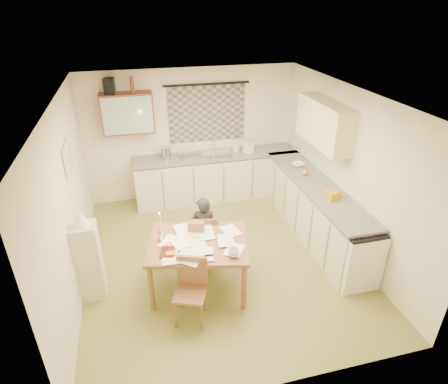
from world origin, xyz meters
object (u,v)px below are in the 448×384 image
object	(u,v)px
chair_far	(205,246)
person	(204,230)
dining_table	(199,264)
counter_back	(220,176)
stove	(355,255)
shelf_stand	(89,261)
counter_right	(314,209)

from	to	relation	value
chair_far	person	world-z (taller)	person
dining_table	chair_far	xyz separation A→B (m)	(0.20, 0.55, -0.12)
person	counter_back	bearing A→B (deg)	-103.80
counter_back	dining_table	distance (m)	2.67
stove	person	xyz separation A→B (m)	(-1.95, 0.95, 0.11)
dining_table	stove	bearing A→B (deg)	2.01
stove	dining_table	world-z (taller)	stove
stove	shelf_stand	bearing A→B (deg)	170.51
stove	chair_far	size ratio (longest dim) A/B	1.05
counter_right	dining_table	bearing A→B (deg)	-157.66
stove	person	world-z (taller)	person
counter_right	chair_far	world-z (taller)	counter_right
counter_back	person	world-z (taller)	person
dining_table	shelf_stand	xyz separation A→B (m)	(-1.41, 0.18, 0.18)
counter_right	dining_table	size ratio (longest dim) A/B	1.99
dining_table	person	world-z (taller)	person
counter_back	counter_right	size ratio (longest dim) A/B	1.12
counter_right	person	xyz separation A→B (m)	(-1.95, -0.33, 0.10)
counter_back	dining_table	xyz separation A→B (m)	(-0.91, -2.51, -0.07)
counter_right	stove	xyz separation A→B (m)	(-0.00, -1.28, -0.02)
person	dining_table	bearing A→B (deg)	78.37
counter_back	person	distance (m)	2.10
shelf_stand	person	bearing A→B (deg)	12.77
dining_table	shelf_stand	size ratio (longest dim) A/B	1.32
counter_right	chair_far	bearing A→B (deg)	-170.34
chair_far	counter_back	bearing A→B (deg)	-98.97
counter_back	dining_table	world-z (taller)	counter_back
chair_far	counter_right	bearing A→B (deg)	-159.49
counter_right	chair_far	xyz separation A→B (m)	(-1.93, -0.33, -0.19)
stove	chair_far	xyz separation A→B (m)	(-1.93, 0.96, -0.18)
dining_table	person	size ratio (longest dim) A/B	1.34
shelf_stand	counter_back	bearing A→B (deg)	45.08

